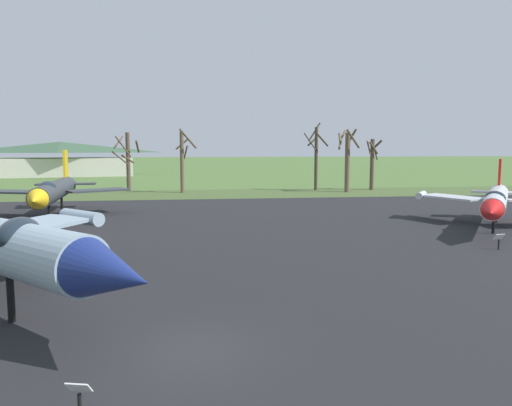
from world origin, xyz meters
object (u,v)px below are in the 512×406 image
object	(u,v)px
info_placard_front_right	(34,226)
info_placard_rear_center	(499,240)
jet_fighter_rear_center	(496,200)
visitor_building	(61,159)
info_placard_front_left	(79,397)
jet_fighter_front_right	(54,190)

from	to	relation	value
info_placard_front_right	info_placard_rear_center	distance (m)	27.83
jet_fighter_rear_center	visitor_building	bearing A→B (deg)	123.32
jet_fighter_rear_center	visitor_building	xyz separation A→B (m)	(-46.51, 70.74, 1.36)
info_placard_front_left	info_placard_front_right	size ratio (longest dim) A/B	0.91
info_placard_rear_center	jet_fighter_rear_center	bearing A→B (deg)	57.50
info_placard_front_left	info_placard_rear_center	distance (m)	23.67
info_placard_front_right	visitor_building	size ratio (longest dim) A/B	0.03
info_placard_front_left	info_placard_rear_center	size ratio (longest dim) A/B	0.99
info_placard_rear_center	info_placard_front_left	bearing A→B (deg)	-142.94
jet_fighter_front_right	visitor_building	distance (m)	63.13
info_placard_front_left	visitor_building	world-z (taller)	visitor_building
jet_fighter_rear_center	visitor_building	size ratio (longest dim) A/B	0.43
info_placard_front_left	info_placard_front_right	bearing A→B (deg)	108.76
jet_fighter_front_right	info_placard_rear_center	xyz separation A→B (m)	(27.32, -16.10, -1.64)
jet_fighter_front_right	jet_fighter_rear_center	size ratio (longest dim) A/B	1.19
info_placard_front_right	jet_fighter_rear_center	bearing A→B (deg)	-3.01
jet_fighter_rear_center	info_placard_front_left	bearing A→B (deg)	-137.85
jet_fighter_front_right	info_placard_rear_center	bearing A→B (deg)	-30.51
jet_fighter_front_right	info_placard_front_right	size ratio (longest dim) A/B	15.43
jet_fighter_rear_center	jet_fighter_front_right	bearing A→B (deg)	163.41
jet_fighter_front_right	info_placard_front_right	xyz separation A→B (m)	(0.76, -7.79, -1.61)
visitor_building	jet_fighter_rear_center	bearing A→B (deg)	-56.68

